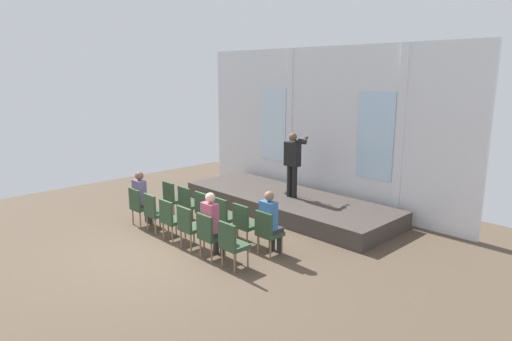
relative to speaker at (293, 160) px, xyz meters
name	(u,v)px	position (x,y,z in m)	size (l,w,h in m)	color
ground_plane	(169,248)	(-0.17, -3.79, -1.43)	(13.38, 13.38, 0.00)	brown
rear_partition	(321,127)	(-0.15, 1.35, 0.75)	(8.96, 0.14, 4.37)	silver
stage_platform	(287,203)	(-0.17, -0.01, -1.21)	(6.11, 2.15, 0.43)	#3F3833
speaker	(293,160)	(0.00, 0.00, 0.00)	(0.52, 0.69, 1.71)	black
mic_stand	(290,182)	(-0.25, 0.18, -0.66)	(0.28, 0.28, 1.56)	black
chair_r0_c0	(172,197)	(-1.89, -2.52, -0.90)	(0.46, 0.44, 0.94)	olive
chair_r0_c1	(188,202)	(-1.20, -2.52, -0.90)	(0.46, 0.44, 0.94)	olive
chair_r0_c2	(205,208)	(-0.51, -2.52, -0.90)	(0.46, 0.44, 0.94)	olive
chair_r0_c3	(224,215)	(0.18, -2.52, -0.90)	(0.46, 0.44, 0.94)	olive
chair_r0_c4	(245,222)	(0.87, -2.52, -0.90)	(0.46, 0.44, 0.94)	olive
chair_r0_c5	(267,230)	(1.55, -2.52, -0.90)	(0.46, 0.44, 0.94)	olive
audience_r0_c5	(270,219)	(1.55, -2.44, -0.68)	(0.36, 0.39, 1.35)	#2D2D33
chair_r1_c0	(139,204)	(-1.89, -3.48, -0.90)	(0.46, 0.44, 0.94)	olive
audience_r1_c0	(142,195)	(-1.89, -3.40, -0.68)	(0.36, 0.39, 1.34)	#2D2D33
chair_r1_c1	(154,211)	(-1.20, -3.48, -0.90)	(0.46, 0.44, 0.94)	olive
chair_r1_c2	(171,217)	(-0.51, -3.48, -0.90)	(0.46, 0.44, 0.94)	olive
chair_r1_c3	(189,225)	(0.18, -3.48, -0.90)	(0.46, 0.44, 0.94)	olive
chair_r1_c4	(209,233)	(0.87, -3.48, -0.90)	(0.46, 0.44, 0.94)	olive
audience_r1_c4	(212,222)	(0.87, -3.40, -0.68)	(0.36, 0.39, 1.36)	#2D2D33
chair_r1_c5	(232,242)	(1.55, -3.48, -0.90)	(0.46, 0.44, 0.94)	olive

